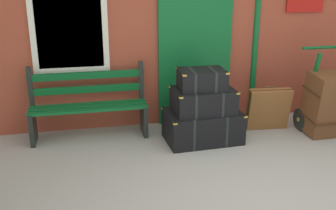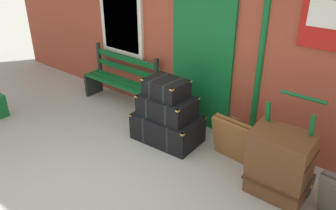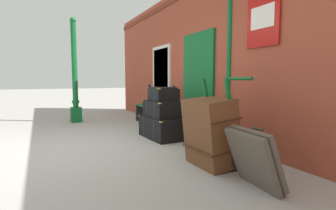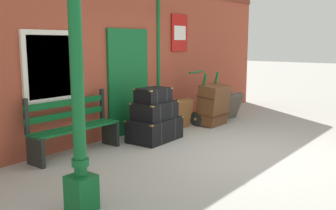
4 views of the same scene
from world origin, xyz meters
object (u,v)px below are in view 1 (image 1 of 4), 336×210
object	(u,v)px
steamer_trunk_base	(203,126)
steamer_trunk_top	(202,79)
platform_bench	(89,106)
steamer_trunk_middle	(203,100)
porters_trolley	(323,112)
suitcase_umber	(268,109)
large_brown_trunk	(332,103)

from	to	relation	value
steamer_trunk_base	steamer_trunk_top	distance (m)	0.66
platform_bench	steamer_trunk_middle	xyz separation A→B (m)	(1.50, -0.48, 0.14)
porters_trolley	suitcase_umber	world-z (taller)	porters_trolley
porters_trolley	steamer_trunk_top	bearing A→B (deg)	179.94
porters_trolley	suitcase_umber	distance (m)	0.80
platform_bench	steamer_trunk_top	size ratio (longest dim) A/B	2.56
platform_bench	steamer_trunk_base	world-z (taller)	platform_bench
platform_bench	steamer_trunk_middle	bearing A→B (deg)	-17.86
steamer_trunk_middle	porters_trolley	size ratio (longest dim) A/B	0.69
platform_bench	porters_trolley	xyz separation A→B (m)	(3.34, -0.47, -0.17)
steamer_trunk_base	large_brown_trunk	xyz separation A→B (m)	(1.83, -0.17, 0.25)
steamer_trunk_middle	suitcase_umber	bearing A→B (deg)	9.77
large_brown_trunk	steamer_trunk_top	bearing A→B (deg)	174.51
steamer_trunk_middle	large_brown_trunk	xyz separation A→B (m)	(1.83, -0.16, -0.12)
platform_bench	suitcase_umber	xyz separation A→B (m)	(2.55, -0.30, -0.13)
platform_bench	steamer_trunk_middle	world-z (taller)	platform_bench
suitcase_umber	steamer_trunk_base	bearing A→B (deg)	-170.52
steamer_trunk_middle	large_brown_trunk	distance (m)	1.84
platform_bench	suitcase_umber	distance (m)	2.57
steamer_trunk_middle	steamer_trunk_top	world-z (taller)	steamer_trunk_top
steamer_trunk_base	steamer_trunk_middle	distance (m)	0.37
steamer_trunk_middle	porters_trolley	world-z (taller)	porters_trolley
steamer_trunk_top	large_brown_trunk	bearing A→B (deg)	-5.49
steamer_trunk_base	porters_trolley	bearing A→B (deg)	0.23
large_brown_trunk	suitcase_umber	size ratio (longest dim) A/B	1.40
porters_trolley	large_brown_trunk	bearing A→B (deg)	-90.00
steamer_trunk_base	steamer_trunk_top	bearing A→B (deg)	161.91
platform_bench	suitcase_umber	size ratio (longest dim) A/B	2.43
porters_trolley	suitcase_umber	bearing A→B (deg)	167.93
porters_trolley	suitcase_umber	size ratio (longest dim) A/B	1.81
steamer_trunk_top	porters_trolley	xyz separation A→B (m)	(1.86, -0.00, -0.60)
steamer_trunk_base	steamer_trunk_middle	bearing A→B (deg)	-124.97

